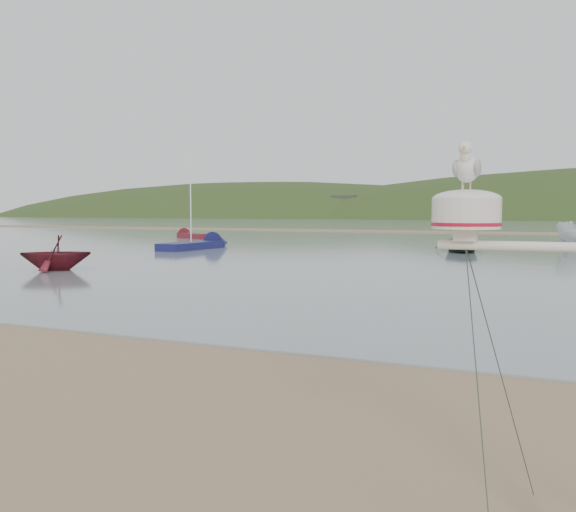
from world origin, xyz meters
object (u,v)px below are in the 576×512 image
at_px(boat_dark, 462,217).
at_px(dinghy_red_far, 187,235).
at_px(sailboat_blue_near, 208,244).
at_px(boat_red, 55,237).

distance_m(boat_dark, dinghy_red_far, 29.30).
bearing_deg(dinghy_red_far, sailboat_blue_near, -51.86).
relative_size(dinghy_red_far, sailboat_blue_near, 0.80).
relative_size(boat_dark, dinghy_red_far, 0.75).
bearing_deg(boat_dark, boat_red, -139.01).
distance_m(boat_red, dinghy_red_far, 32.49).
bearing_deg(sailboat_blue_near, dinghy_red_far, 128.14).
xyz_separation_m(boat_dark, dinghy_red_far, (-27.40, 10.18, -1.97)).
distance_m(boat_dark, boat_red, 24.67).
bearing_deg(sailboat_blue_near, boat_red, -81.83).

